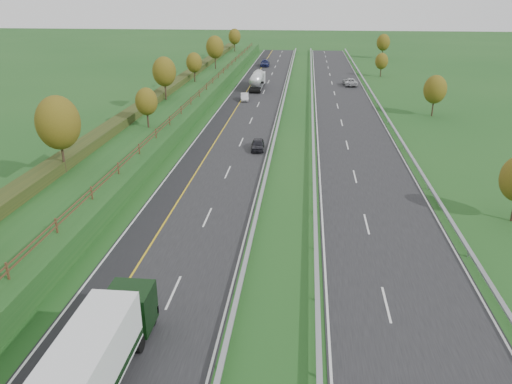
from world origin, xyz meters
TOP-DOWN VIEW (x-y plane):
  - ground at (8.00, 55.00)m, footprint 400.00×400.00m
  - near_carriageway at (0.00, 60.00)m, footprint 10.50×200.00m
  - far_carriageway at (16.50, 60.00)m, footprint 10.50×200.00m
  - hard_shoulder at (-3.75, 60.00)m, footprint 3.00×200.00m
  - lane_markings at (6.40, 59.88)m, footprint 26.75×200.00m
  - embankment_left at (-13.00, 60.00)m, footprint 12.00×200.00m
  - hedge_left at (-15.00, 60.00)m, footprint 2.20×180.00m
  - fence_left at (-8.50, 59.59)m, footprint 0.12×189.06m
  - median_barrier_near at (5.70, 60.00)m, footprint 0.32×200.00m
  - median_barrier_far at (10.80, 60.00)m, footprint 0.32×200.00m
  - outer_barrier_far at (22.30, 60.00)m, footprint 0.32×200.00m
  - trees_left at (-12.64, 56.63)m, footprint 6.64×164.30m
  - trees_far at (29.80, 89.21)m, footprint 8.45×118.60m
  - road_tanker at (-0.42, 86.46)m, footprint 2.40×11.22m
  - car_dark_near at (3.78, 43.74)m, footprint 1.80×4.06m
  - car_silver_mid at (-1.60, 74.32)m, footprint 1.93×4.19m
  - car_small_far at (-1.60, 119.77)m, footprint 2.45×5.74m
  - car_oncoming at (18.89, 92.06)m, footprint 2.96×5.81m

SIDE VIEW (x-z plane):
  - ground at x=8.00m, z-range 0.00..0.00m
  - near_carriageway at x=0.00m, z-range 0.00..0.04m
  - far_carriageway at x=16.50m, z-range 0.00..0.04m
  - hard_shoulder at x=-3.75m, z-range 0.00..0.04m
  - lane_markings at x=6.40m, z-range 0.04..0.05m
  - median_barrier_near at x=5.70m, z-range 0.26..0.97m
  - median_barrier_far at x=10.80m, z-range 0.26..0.97m
  - outer_barrier_far at x=22.30m, z-range 0.26..0.97m
  - car_silver_mid at x=-1.60m, z-range 0.04..1.37m
  - car_dark_near at x=3.78m, z-range 0.04..1.40m
  - car_oncoming at x=18.89m, z-range 0.04..1.61m
  - car_small_far at x=-1.60m, z-range 0.04..1.69m
  - embankment_left at x=-13.00m, z-range 0.00..2.00m
  - road_tanker at x=-0.42m, z-range 0.13..3.59m
  - hedge_left at x=-15.00m, z-range 2.00..3.10m
  - fence_left at x=-8.50m, z-range 2.13..3.33m
  - trees_far at x=29.80m, z-range 0.69..7.81m
  - trees_left at x=-12.64m, z-range 2.53..10.20m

